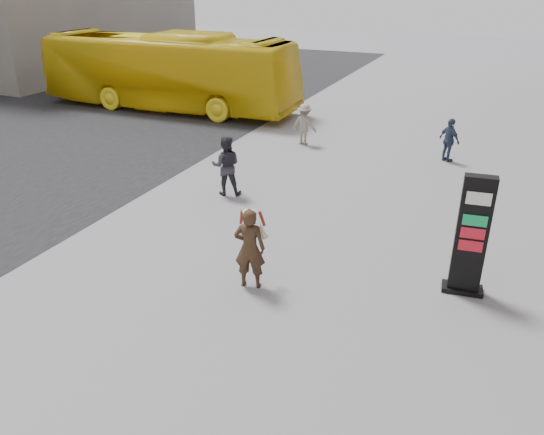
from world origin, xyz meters
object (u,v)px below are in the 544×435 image
at_px(info_pylon, 471,236).
at_px(pedestrian_a, 226,166).
at_px(woman, 250,247).
at_px(pedestrian_b, 304,124).
at_px(bus, 168,71).
at_px(pedestrian_c, 449,140).

xyz_separation_m(info_pylon, pedestrian_a, (-6.96, 2.74, -0.38)).
xyz_separation_m(woman, pedestrian_b, (-2.51, 9.96, -0.14)).
relative_size(bus, pedestrian_c, 8.36).
xyz_separation_m(bus, pedestrian_b, (7.95, -2.85, -0.99)).
relative_size(info_pylon, woman, 1.43).
relative_size(bus, pedestrian_a, 7.15).
xyz_separation_m(woman, pedestrian_c, (2.77, 10.03, -0.15)).
height_order(info_pylon, pedestrian_a, info_pylon).
relative_size(pedestrian_a, pedestrian_b, 1.15).
relative_size(info_pylon, pedestrian_c, 1.68).
distance_m(woman, pedestrian_a, 5.15).
distance_m(info_pylon, bus, 18.42).
relative_size(info_pylon, pedestrian_a, 1.44).
relative_size(info_pylon, bus, 0.20).
relative_size(bus, pedestrian_b, 8.24).
distance_m(pedestrian_b, pedestrian_c, 5.29).
xyz_separation_m(woman, bus, (-10.46, 12.81, 0.85)).
bearing_deg(pedestrian_b, pedestrian_c, -170.07).
distance_m(info_pylon, pedestrian_b, 10.72).
height_order(woman, pedestrian_a, woman).
xyz_separation_m(pedestrian_a, pedestrian_c, (5.62, 5.73, -0.13)).
bearing_deg(woman, bus, -65.11).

